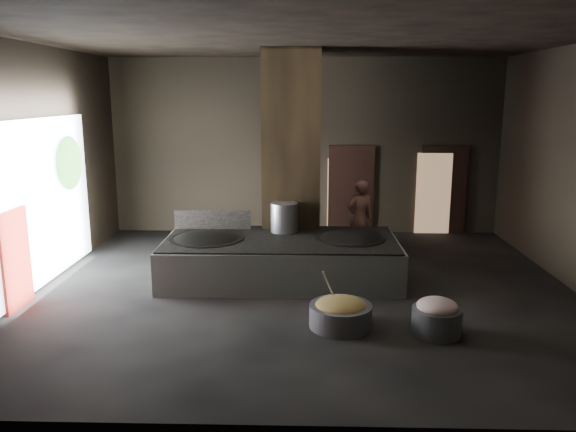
{
  "coord_description": "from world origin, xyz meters",
  "views": [
    {
      "loc": [
        -0.03,
        -10.05,
        3.57
      ],
      "look_at": [
        -0.34,
        0.66,
        1.25
      ],
      "focal_mm": 35.0,
      "sensor_mm": 36.0,
      "label": 1
    }
  ],
  "objects_px": {
    "wok_left": "(206,242)",
    "meat_basin": "(436,321)",
    "wok_right": "(350,242)",
    "stock_pot": "(284,217)",
    "hearth_platform": "(281,260)",
    "cook": "(360,218)",
    "veg_basin": "(341,316)"
  },
  "relations": [
    {
      "from": "stock_pot",
      "to": "cook",
      "type": "relative_size",
      "value": 0.35
    },
    {
      "from": "meat_basin",
      "to": "hearth_platform",
      "type": "bearing_deg",
      "value": 134.17
    },
    {
      "from": "wok_right",
      "to": "meat_basin",
      "type": "xyz_separation_m",
      "value": [
        1.12,
        -2.59,
        -0.54
      ]
    },
    {
      "from": "wok_left",
      "to": "meat_basin",
      "type": "height_order",
      "value": "wok_left"
    },
    {
      "from": "stock_pot",
      "to": "wok_left",
      "type": "bearing_deg",
      "value": -158.2
    },
    {
      "from": "wok_right",
      "to": "veg_basin",
      "type": "bearing_deg",
      "value": -97.63
    },
    {
      "from": "stock_pot",
      "to": "veg_basin",
      "type": "bearing_deg",
      "value": -71.01
    },
    {
      "from": "hearth_platform",
      "to": "wok_right",
      "type": "height_order",
      "value": "wok_right"
    },
    {
      "from": "veg_basin",
      "to": "cook",
      "type": "bearing_deg",
      "value": 80.64
    },
    {
      "from": "wok_left",
      "to": "hearth_platform",
      "type": "bearing_deg",
      "value": 1.97
    },
    {
      "from": "meat_basin",
      "to": "wok_right",
      "type": "bearing_deg",
      "value": 113.38
    },
    {
      "from": "wok_right",
      "to": "stock_pot",
      "type": "height_order",
      "value": "stock_pot"
    },
    {
      "from": "hearth_platform",
      "to": "cook",
      "type": "distance_m",
      "value": 2.5
    },
    {
      "from": "wok_right",
      "to": "veg_basin",
      "type": "height_order",
      "value": "wok_right"
    },
    {
      "from": "wok_left",
      "to": "cook",
      "type": "xyz_separation_m",
      "value": [
        3.16,
        1.82,
        0.11
      ]
    },
    {
      "from": "cook",
      "to": "meat_basin",
      "type": "relative_size",
      "value": 2.29
    },
    {
      "from": "wok_left",
      "to": "stock_pot",
      "type": "relative_size",
      "value": 2.42
    },
    {
      "from": "cook",
      "to": "meat_basin",
      "type": "xyz_separation_m",
      "value": [
        0.76,
        -4.31,
        -0.65
      ]
    },
    {
      "from": "wok_right",
      "to": "cook",
      "type": "xyz_separation_m",
      "value": [
        0.36,
        1.72,
        0.11
      ]
    },
    {
      "from": "stock_pot",
      "to": "veg_basin",
      "type": "height_order",
      "value": "stock_pot"
    },
    {
      "from": "hearth_platform",
      "to": "veg_basin",
      "type": "relative_size",
      "value": 4.63
    },
    {
      "from": "hearth_platform",
      "to": "veg_basin",
      "type": "bearing_deg",
      "value": -66.57
    },
    {
      "from": "veg_basin",
      "to": "meat_basin",
      "type": "xyz_separation_m",
      "value": [
        1.44,
        -0.23,
        0.02
      ]
    },
    {
      "from": "wok_left",
      "to": "cook",
      "type": "bearing_deg",
      "value": 29.95
    },
    {
      "from": "wok_left",
      "to": "stock_pot",
      "type": "xyz_separation_m",
      "value": [
        1.5,
        0.6,
        0.38
      ]
    },
    {
      "from": "hearth_platform",
      "to": "stock_pot",
      "type": "xyz_separation_m",
      "value": [
        0.05,
        0.55,
        0.73
      ]
    },
    {
      "from": "wok_left",
      "to": "veg_basin",
      "type": "bearing_deg",
      "value": -42.29
    },
    {
      "from": "cook",
      "to": "wok_right",
      "type": "bearing_deg",
      "value": 56.8
    },
    {
      "from": "wok_right",
      "to": "hearth_platform",
      "type": "bearing_deg",
      "value": -177.88
    },
    {
      "from": "wok_right",
      "to": "cook",
      "type": "distance_m",
      "value": 1.76
    },
    {
      "from": "wok_left",
      "to": "veg_basin",
      "type": "xyz_separation_m",
      "value": [
        2.48,
        -2.26,
        -0.57
      ]
    },
    {
      "from": "wok_left",
      "to": "wok_right",
      "type": "bearing_deg",
      "value": 2.05
    }
  ]
}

